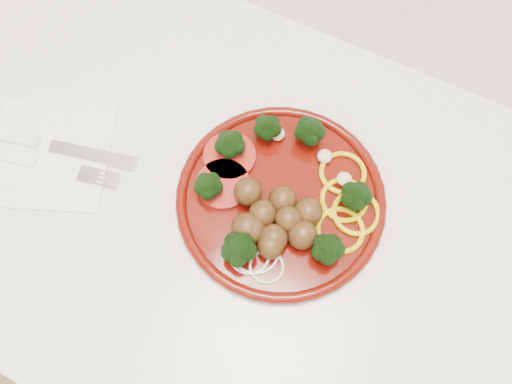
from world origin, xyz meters
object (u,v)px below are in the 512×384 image
at_px(plate, 280,199).
at_px(fork, 23,160).
at_px(napkin, 50,154).
at_px(knife, 34,142).

relative_size(plate, fork, 1.37).
bearing_deg(plate, napkin, -165.60).
bearing_deg(plate, fork, -162.48).
height_order(plate, knife, plate).
xyz_separation_m(napkin, fork, (-0.02, -0.03, 0.01)).
relative_size(plate, knife, 1.21).
distance_m(plate, napkin, 0.31).
distance_m(plate, knife, 0.34).
relative_size(plate, napkin, 1.69).
distance_m(knife, fork, 0.03).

